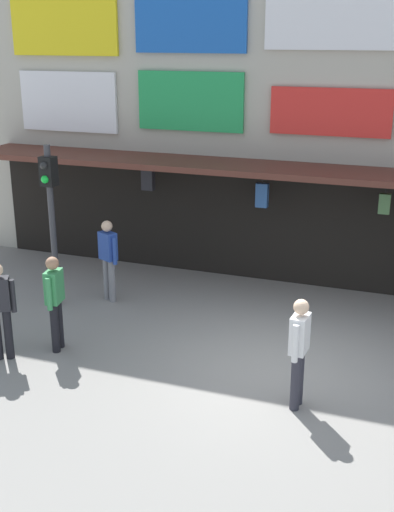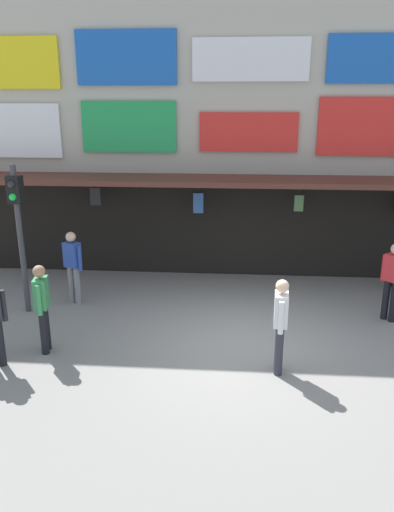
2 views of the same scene
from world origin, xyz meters
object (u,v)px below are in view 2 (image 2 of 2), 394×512
object	(u,v)px
pedestrian_in_purple	(73,264)
pedestrian_in_white	(42,304)
pedestrian_in_blue	(280,321)
pedestrian_in_black	(393,278)
traffic_light_near	(18,216)

from	to	relation	value
pedestrian_in_purple	pedestrian_in_white	bearing A→B (deg)	-85.69
pedestrian_in_blue	pedestrian_in_white	distance (m)	4.24
pedestrian_in_purple	pedestrian_in_black	xyz separation A→B (m)	(6.87, -0.39, 0.00)
pedestrian_in_black	pedestrian_in_white	size ratio (longest dim) A/B	1.00
traffic_light_near	pedestrian_in_blue	xyz separation A→B (m)	(5.29, -2.14, -1.19)
traffic_light_near	pedestrian_in_blue	world-z (taller)	traffic_light_near
pedestrian_in_purple	traffic_light_near	bearing A→B (deg)	-149.16
traffic_light_near	pedestrian_in_purple	bearing A→B (deg)	30.84
pedestrian_in_blue	pedestrian_in_purple	world-z (taller)	same
pedestrian_in_blue	pedestrian_in_purple	xyz separation A→B (m)	(-4.39, 2.67, 0.00)
traffic_light_near	pedestrian_in_purple	size ratio (longest dim) A/B	1.90
pedestrian_in_white	pedestrian_in_black	bearing A→B (deg)	15.69
pedestrian_in_black	pedestrian_in_white	distance (m)	6.96
pedestrian_in_purple	pedestrian_in_white	xyz separation A→B (m)	(0.17, -2.27, 0.00)
pedestrian_in_purple	pedestrian_in_white	distance (m)	2.28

